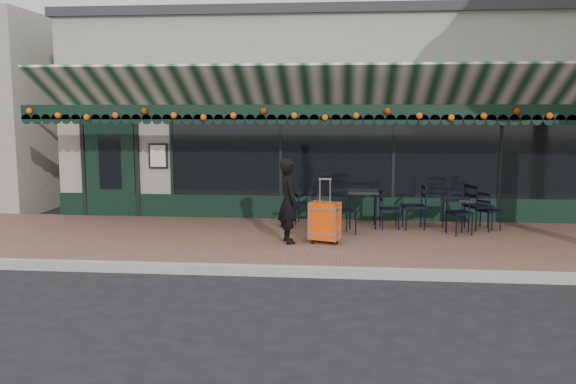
# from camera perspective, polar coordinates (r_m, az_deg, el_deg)

# --- Properties ---
(ground) EXTENTS (80.00, 80.00, 0.00)m
(ground) POSITION_cam_1_polar(r_m,az_deg,el_deg) (9.39, 2.81, -7.80)
(ground) COLOR black
(ground) RESTS_ON ground
(sidewalk) EXTENTS (18.00, 4.00, 0.15)m
(sidewalk) POSITION_cam_1_polar(r_m,az_deg,el_deg) (11.31, 3.30, -4.71)
(sidewalk) COLOR brown
(sidewalk) RESTS_ON ground
(curb) EXTENTS (18.00, 0.16, 0.15)m
(curb) POSITION_cam_1_polar(r_m,az_deg,el_deg) (9.29, 2.79, -7.48)
(curb) COLOR #9E9E99
(curb) RESTS_ON ground
(restaurant_building) EXTENTS (12.00, 9.60, 4.50)m
(restaurant_building) POSITION_cam_1_polar(r_m,az_deg,el_deg) (16.88, 4.14, 6.92)
(restaurant_building) COLOR gray
(restaurant_building) RESTS_ON ground
(woman) EXTENTS (0.52, 0.64, 1.51)m
(woman) POSITION_cam_1_polar(r_m,az_deg,el_deg) (10.80, 0.07, -0.83)
(woman) COLOR black
(woman) RESTS_ON sidewalk
(suitcase) EXTENTS (0.57, 0.43, 1.15)m
(suitcase) POSITION_cam_1_polar(r_m,az_deg,el_deg) (10.83, 3.46, -2.80)
(suitcase) COLOR #FC4707
(suitcase) RESTS_ON sidewalk
(cafe_table_a) EXTENTS (0.51, 0.51, 0.63)m
(cafe_table_a) POSITION_cam_1_polar(r_m,az_deg,el_deg) (12.38, 15.46, -0.88)
(cafe_table_a) COLOR black
(cafe_table_a) RESTS_ON sidewalk
(cafe_table_b) EXTENTS (0.61, 0.61, 0.75)m
(cafe_table_b) POSITION_cam_1_polar(r_m,az_deg,el_deg) (12.33, 7.01, -0.20)
(cafe_table_b) COLOR black
(cafe_table_b) RESTS_ON sidewalk
(chair_a_left) EXTENTS (0.48, 0.48, 0.89)m
(chair_a_left) POSITION_cam_1_polar(r_m,az_deg,el_deg) (12.31, 11.70, -1.38)
(chair_a_left) COLOR black
(chair_a_left) RESTS_ON sidewalk
(chair_a_right) EXTENTS (0.61, 0.61, 0.91)m
(chair_a_right) POSITION_cam_1_polar(r_m,az_deg,el_deg) (12.60, 17.42, -1.31)
(chair_a_right) COLOR black
(chair_a_right) RESTS_ON sidewalk
(chair_a_front) EXTENTS (0.54, 0.54, 0.83)m
(chair_a_front) POSITION_cam_1_polar(r_m,az_deg,el_deg) (11.97, 15.77, -1.92)
(chair_a_front) COLOR black
(chair_a_front) RESTS_ON sidewalk
(chair_a_extra) EXTENTS (0.54, 0.54, 0.77)m
(chair_a_extra) POSITION_cam_1_polar(r_m,az_deg,el_deg) (12.56, 18.27, -1.70)
(chair_a_extra) COLOR black
(chair_a_extra) RESTS_ON sidewalk
(chair_b_left) EXTENTS (0.44, 0.44, 0.81)m
(chair_b_left) POSITION_cam_1_polar(r_m,az_deg,el_deg) (12.62, 1.61, -1.17)
(chair_b_left) COLOR black
(chair_b_left) RESTS_ON sidewalk
(chair_b_right) EXTENTS (0.42, 0.42, 0.78)m
(chair_b_right) POSITION_cam_1_polar(r_m,az_deg,el_deg) (12.25, 9.48, -1.63)
(chair_b_right) COLOR black
(chair_b_right) RESTS_ON sidewalk
(chair_b_front) EXTENTS (0.59, 0.59, 0.88)m
(chair_b_front) POSITION_cam_1_polar(r_m,az_deg,el_deg) (11.62, 5.18, -1.83)
(chair_b_front) COLOR black
(chair_b_front) RESTS_ON sidewalk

